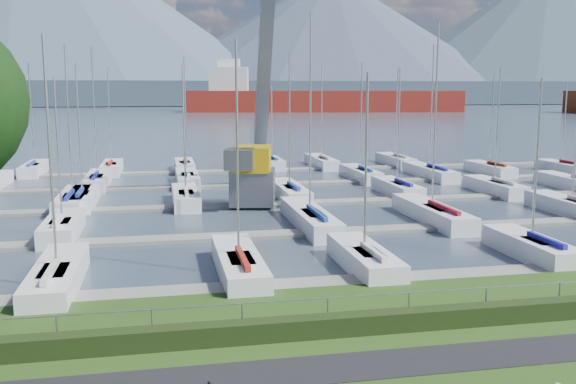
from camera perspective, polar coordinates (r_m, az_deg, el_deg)
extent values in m
cube|color=black|center=(20.67, 8.51, -14.88)|extent=(160.00, 2.00, 0.04)
cube|color=#3A4856|center=(280.92, -10.10, 7.28)|extent=(800.00, 540.00, 0.20)
cube|color=black|center=(22.81, 6.28, -11.54)|extent=(80.00, 0.70, 0.70)
cylinder|color=gray|center=(22.88, 6.01, -9.20)|extent=(80.00, 0.04, 0.04)
cube|color=#3D4C5A|center=(350.77, -10.41, 8.67)|extent=(900.00, 80.00, 12.00)
cone|color=#475768|center=(429.87, -21.92, 15.13)|extent=(340.00, 340.00, 115.00)
cone|color=#404B5E|center=(447.50, 3.88, 13.56)|extent=(300.00, 300.00, 85.00)
cone|color=#3D4D59|center=(527.32, 22.20, 13.07)|extent=(320.00, 320.00, 100.00)
cube|color=slate|center=(28.82, 2.38, -8.22)|extent=(90.00, 1.60, 0.25)
cube|color=gray|center=(38.27, -1.18, -3.82)|extent=(90.00, 1.60, 0.25)
cube|color=slate|center=(47.94, -3.30, -1.17)|extent=(90.00, 1.60, 0.25)
cube|color=slate|center=(57.73, -4.70, 0.58)|extent=(90.00, 1.60, 0.25)
cube|color=gray|center=(67.58, -5.69, 1.83)|extent=(90.00, 1.60, 0.25)
cube|color=slate|center=(47.50, -3.16, 0.47)|extent=(3.82, 3.82, 2.60)
cube|color=#C2960B|center=(47.23, -3.19, 2.99)|extent=(3.27, 3.88, 1.80)
cube|color=slate|center=(51.82, -1.98, 13.51)|extent=(1.48, 11.25, 19.89)
cube|color=#575A5E|center=(45.08, -4.34, 2.93)|extent=(2.43, 2.58, 1.40)
cube|color=maroon|center=(243.03, 3.23, 7.81)|extent=(102.93, 34.25, 10.00)
cube|color=silver|center=(242.33, -5.25, 9.55)|extent=(16.09, 16.09, 12.00)
cube|color=silver|center=(242.48, -5.28, 11.21)|extent=(9.19, 9.19, 4.00)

